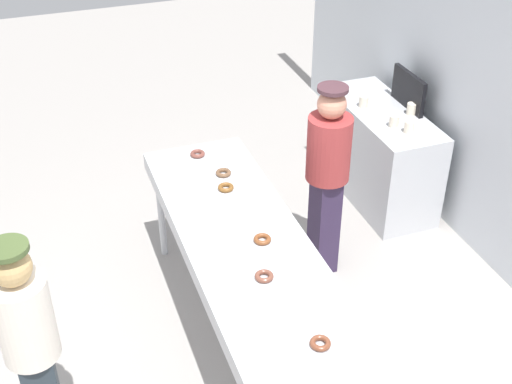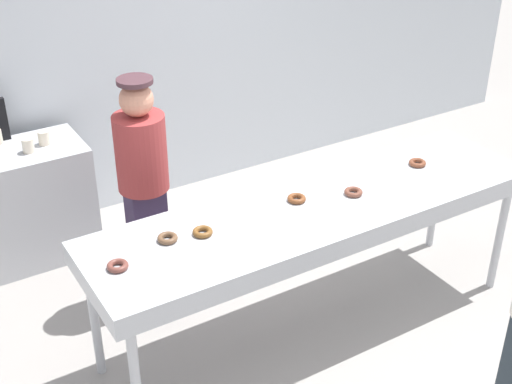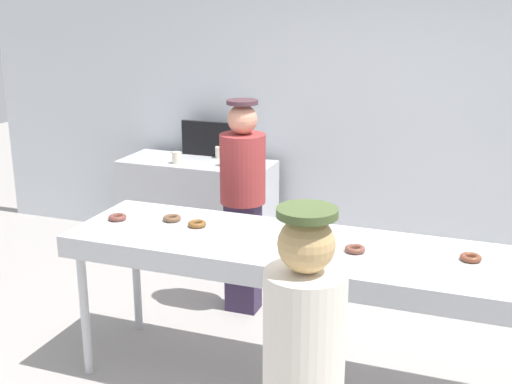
% 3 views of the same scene
% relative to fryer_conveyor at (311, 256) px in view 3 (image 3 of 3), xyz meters
% --- Properties ---
extents(back_wall, '(8.00, 0.12, 2.84)m').
position_rel_fryer_conveyor_xyz_m(back_wall, '(0.00, 2.25, 0.54)').
color(back_wall, silver).
rests_on(back_wall, ground).
extents(fryer_conveyor, '(2.93, 0.79, 0.95)m').
position_rel_fryer_conveyor_xyz_m(fryer_conveyor, '(0.00, 0.00, 0.00)').
color(fryer_conveyor, '#B7BABF').
rests_on(fryer_conveyor, ground).
extents(chocolate_donut_0, '(0.13, 0.13, 0.03)m').
position_rel_fryer_conveyor_xyz_m(chocolate_donut_0, '(-0.09, 0.10, 0.09)').
color(chocolate_donut_0, brown).
rests_on(chocolate_donut_0, fryer_conveyor).
extents(chocolate_donut_1, '(0.12, 0.12, 0.03)m').
position_rel_fryer_conveyor_xyz_m(chocolate_donut_1, '(0.88, 0.07, 0.09)').
color(chocolate_donut_1, brown).
rests_on(chocolate_donut_1, fryer_conveyor).
extents(chocolate_donut_2, '(0.16, 0.16, 0.03)m').
position_rel_fryer_conveyor_xyz_m(chocolate_donut_2, '(-0.95, 0.11, 0.09)').
color(chocolate_donut_2, brown).
rests_on(chocolate_donut_2, fryer_conveyor).
extents(chocolate_donut_3, '(0.16, 0.16, 0.03)m').
position_rel_fryer_conveyor_xyz_m(chocolate_donut_3, '(0.26, -0.02, 0.09)').
color(chocolate_donut_3, brown).
rests_on(chocolate_donut_3, fryer_conveyor).
extents(chocolate_donut_4, '(0.12, 0.12, 0.03)m').
position_rel_fryer_conveyor_xyz_m(chocolate_donut_4, '(-0.75, 0.06, 0.09)').
color(chocolate_donut_4, brown).
rests_on(chocolate_donut_4, fryer_conveyor).
extents(chocolate_donut_5, '(0.12, 0.12, 0.03)m').
position_rel_fryer_conveyor_xyz_m(chocolate_donut_5, '(-1.29, 0.00, 0.09)').
color(chocolate_donut_5, brown).
rests_on(chocolate_donut_5, fryer_conveyor).
extents(worker_baker, '(0.33, 0.33, 1.62)m').
position_rel_fryer_conveyor_xyz_m(worker_baker, '(-0.77, 0.88, 0.04)').
color(worker_baker, '#30233F').
rests_on(worker_baker, ground).
extents(prep_counter, '(1.39, 0.56, 0.89)m').
position_rel_fryer_conveyor_xyz_m(prep_counter, '(-1.58, 1.80, -0.43)').
color(prep_counter, '#B7BABF').
rests_on(prep_counter, ground).
extents(paper_cup_0, '(0.08, 0.08, 0.10)m').
position_rel_fryer_conveyor_xyz_m(paper_cup_0, '(-1.44, 2.00, 0.07)').
color(paper_cup_0, beige).
rests_on(paper_cup_0, prep_counter).
extents(paper_cup_1, '(0.08, 0.08, 0.10)m').
position_rel_fryer_conveyor_xyz_m(paper_cup_1, '(-1.28, 1.73, 0.07)').
color(paper_cup_1, beige).
rests_on(paper_cup_1, prep_counter).
extents(paper_cup_2, '(0.08, 0.08, 0.10)m').
position_rel_fryer_conveyor_xyz_m(paper_cup_2, '(-1.14, 1.80, 0.07)').
color(paper_cup_2, beige).
rests_on(paper_cup_2, prep_counter).
extents(paper_cup_3, '(0.08, 0.08, 0.10)m').
position_rel_fryer_conveyor_xyz_m(paper_cup_3, '(-1.71, 1.67, 0.07)').
color(paper_cup_3, beige).
rests_on(paper_cup_3, prep_counter).
extents(menu_display, '(0.50, 0.04, 0.32)m').
position_rel_fryer_conveyor_xyz_m(menu_display, '(-1.58, 2.04, 0.18)').
color(menu_display, black).
rests_on(menu_display, prep_counter).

